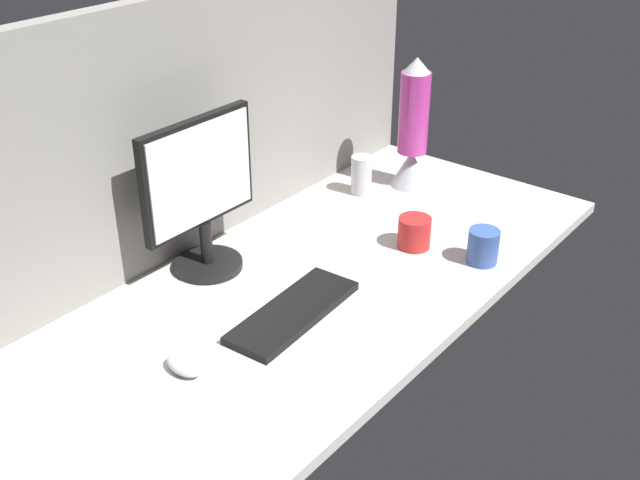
% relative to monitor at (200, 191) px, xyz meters
% --- Properties ---
extents(ground_plane, '(1.80, 0.80, 0.03)m').
position_rel_monitor_xyz_m(ground_plane, '(0.10, -0.25, -0.23)').
color(ground_plane, beige).
extents(cubicle_wall_back, '(1.80, 0.05, 0.67)m').
position_rel_monitor_xyz_m(cubicle_wall_back, '(0.10, 0.12, 0.12)').
color(cubicle_wall_back, gray).
rests_on(cubicle_wall_back, ground_plane).
extents(monitor, '(0.35, 0.18, 0.41)m').
position_rel_monitor_xyz_m(monitor, '(0.00, 0.00, 0.00)').
color(monitor, black).
rests_on(monitor, ground_plane).
extents(keyboard, '(0.38, 0.15, 0.02)m').
position_rel_monitor_xyz_m(keyboard, '(-0.03, -0.32, -0.21)').
color(keyboard, black).
rests_on(keyboard, ground_plane).
extents(mouse, '(0.06, 0.10, 0.03)m').
position_rel_monitor_xyz_m(mouse, '(-0.33, -0.28, -0.20)').
color(mouse, silver).
rests_on(mouse, ground_plane).
extents(mug_steel, '(0.06, 0.06, 0.12)m').
position_rel_monitor_xyz_m(mug_steel, '(0.61, -0.05, -0.16)').
color(mug_steel, '#B2B2B7').
rests_on(mug_steel, ground_plane).
extents(mug_ceramic_blue, '(0.11, 0.08, 0.09)m').
position_rel_monitor_xyz_m(mug_ceramic_blue, '(0.47, -0.55, -0.17)').
color(mug_ceramic_blue, '#38569E').
rests_on(mug_ceramic_blue, ground_plane).
extents(mug_red_plastic, '(0.09, 0.09, 0.09)m').
position_rel_monitor_xyz_m(mug_red_plastic, '(0.43, -0.36, -0.17)').
color(mug_red_plastic, red).
rests_on(mug_red_plastic, ground_plane).
extents(lava_lamp, '(0.13, 0.13, 0.41)m').
position_rel_monitor_xyz_m(lava_lamp, '(0.76, -0.14, -0.04)').
color(lava_lamp, '#A5A5AD').
rests_on(lava_lamp, ground_plane).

